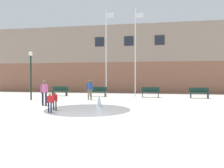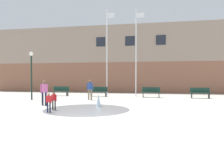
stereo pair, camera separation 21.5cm
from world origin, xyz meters
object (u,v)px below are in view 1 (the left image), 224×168
at_px(park_bench_left_of_flagpoles, 98,91).
at_px(park_bench_under_left_flagpole, 150,92).
at_px(child_running, 55,100).
at_px(lamp_post_left_lane, 31,68).
at_px(park_bench_center, 199,93).
at_px(flagpole_left, 106,50).
at_px(child_with_pink_shirt, 50,101).
at_px(park_bench_far_left, 60,91).
at_px(adult_in_red, 90,88).
at_px(adult_watching, 44,91).
at_px(flagpole_right, 136,50).

bearing_deg(park_bench_left_of_flagpoles, park_bench_under_left_flagpole, 0.69).
distance_m(child_running, lamp_post_left_lane, 6.66).
bearing_deg(park_bench_center, flagpole_left, 174.16).
bearing_deg(park_bench_left_of_flagpoles, child_with_pink_shirt, -90.79).
relative_size(park_bench_far_left, adult_in_red, 1.01).
distance_m(adult_watching, flagpole_right, 9.99).
xyz_separation_m(child_running, flagpole_left, (0.90, 9.56, 3.84)).
height_order(park_bench_under_left_flagpole, adult_watching, adult_watching).
xyz_separation_m(park_bench_under_left_flagpole, child_running, (-5.08, -8.89, 0.10)).
height_order(park_bench_left_of_flagpoles, child_with_pink_shirt, child_with_pink_shirt).
distance_m(child_running, flagpole_right, 10.92).
relative_size(park_bench_under_left_flagpole, flagpole_left, 0.19).
xyz_separation_m(park_bench_center, adult_in_red, (-8.88, -2.99, 0.45)).
bearing_deg(flagpole_left, park_bench_center, -5.84).
relative_size(child_running, lamp_post_left_lane, 0.26).
xyz_separation_m(park_bench_center, lamp_post_left_lane, (-13.42, -3.92, 2.01)).
xyz_separation_m(flagpole_left, lamp_post_left_lane, (-5.11, -4.77, -1.92)).
relative_size(adult_in_red, flagpole_left, 0.19).
xyz_separation_m(adult_watching, flagpole_left, (2.40, 7.82, 3.48)).
height_order(park_bench_left_of_flagpoles, flagpole_right, flagpole_right).
bearing_deg(park_bench_under_left_flagpole, flagpole_left, 170.87).
bearing_deg(adult_watching, park_bench_under_left_flagpole, -91.40).
bearing_deg(adult_in_red, child_with_pink_shirt, 177.59).
bearing_deg(park_bench_left_of_flagpoles, park_bench_far_left, 177.81).
bearing_deg(child_running, adult_watching, 74.01).
distance_m(adult_watching, adult_in_red, 4.39).
bearing_deg(park_bench_under_left_flagpole, park_bench_center, -2.47).
distance_m(park_bench_under_left_flagpole, flagpole_right, 4.16).
bearing_deg(child_with_pink_shirt, flagpole_right, 49.51).
height_order(park_bench_left_of_flagpoles, lamp_post_left_lane, lamp_post_left_lane).
bearing_deg(flagpole_left, child_running, -95.40).
relative_size(park_bench_far_left, park_bench_center, 1.00).
bearing_deg(adult_watching, park_bench_left_of_flagpoles, -62.64).
bearing_deg(flagpole_left, park_bench_far_left, -172.64).
distance_m(flagpole_left, lamp_post_left_lane, 7.25).
bearing_deg(flagpole_left, park_bench_under_left_flagpole, -9.13).
bearing_deg(flagpole_right, adult_watching, -123.60).
bearing_deg(adult_watching, adult_in_red, -73.45).
xyz_separation_m(flagpole_left, flagpole_right, (2.79, 0.00, -0.07)).
bearing_deg(flagpole_left, lamp_post_left_lane, -137.00).
bearing_deg(child_with_pink_shirt, park_bench_far_left, 89.34).
xyz_separation_m(child_with_pink_shirt, lamp_post_left_lane, (-4.32, 5.62, 1.92)).
relative_size(park_bench_under_left_flagpole, park_bench_center, 1.00).
relative_size(adult_watching, flagpole_right, 0.19).
xyz_separation_m(park_bench_center, adult_watching, (-10.71, -6.98, 0.45)).
xyz_separation_m(adult_watching, child_with_pink_shirt, (1.62, -2.56, -0.35)).
height_order(park_bench_under_left_flagpole, flagpole_left, flagpole_left).
bearing_deg(lamp_post_left_lane, flagpole_left, 43.00).
bearing_deg(park_bench_left_of_flagpoles, park_bench_center, -0.77).
xyz_separation_m(park_bench_left_of_flagpoles, lamp_post_left_lane, (-4.45, -4.04, 2.01)).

